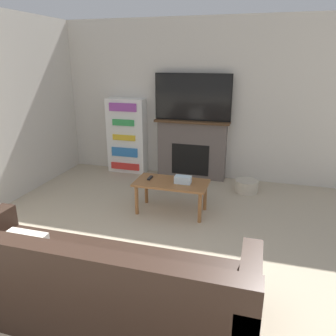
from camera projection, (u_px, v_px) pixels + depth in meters
name	position (u px, v px, depth m)	size (l,w,h in m)	color
wall_back	(198.00, 101.00, 5.65)	(5.84, 0.06, 2.70)	beige
fireplace	(192.00, 149.00, 5.80)	(1.30, 0.28, 1.04)	#605651
tv	(193.00, 97.00, 5.49)	(1.31, 0.03, 0.78)	black
couch	(94.00, 286.00, 2.68)	(2.59, 0.90, 0.83)	black
coffee_table	(171.00, 186.00, 4.49)	(1.00, 0.51, 0.45)	brown
tissue_box	(183.00, 180.00, 4.41)	(0.22, 0.12, 0.10)	silver
remote_control	(150.00, 178.00, 4.58)	(0.04, 0.15, 0.02)	black
bookshelf	(127.00, 136.00, 6.05)	(0.71, 0.29, 1.37)	white
storage_basket	(247.00, 186.00, 5.26)	(0.36, 0.36, 0.20)	#BCB29E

